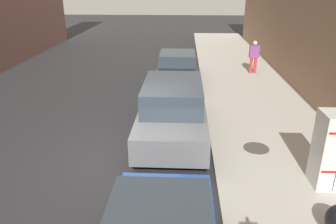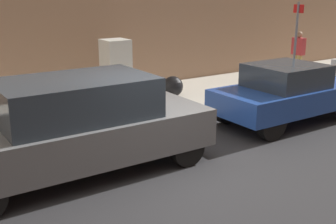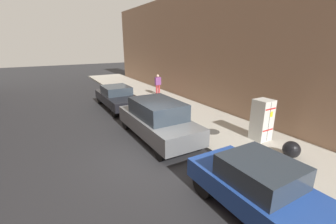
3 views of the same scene
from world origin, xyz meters
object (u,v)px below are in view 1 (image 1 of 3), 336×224
at_px(discarded_refrigerator, 333,150).
at_px(parked_sedan_dark, 177,68).
at_px(pedestrian_standing_near, 254,55).
at_px(parked_suv_gray, 173,110).

relative_size(discarded_refrigerator, parked_sedan_dark, 0.38).
bearing_deg(pedestrian_standing_near, parked_suv_gray, 155.80).
bearing_deg(discarded_refrigerator, parked_suv_gray, -35.54).
height_order(pedestrian_standing_near, parked_suv_gray, pedestrian_standing_near).
bearing_deg(discarded_refrigerator, parked_sedan_dark, -66.29).
bearing_deg(discarded_refrigerator, pedestrian_standing_near, -90.87).
bearing_deg(pedestrian_standing_near, discarded_refrigerator, -177.37).
relative_size(pedestrian_standing_near, parked_suv_gray, 0.34).
distance_m(pedestrian_standing_near, parked_sedan_dark, 4.05).
bearing_deg(parked_sedan_dark, parked_suv_gray, 90.00).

